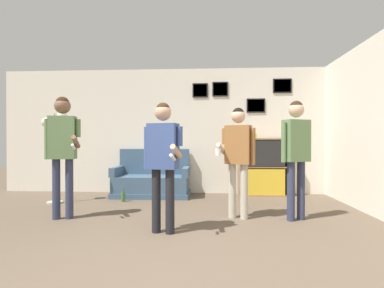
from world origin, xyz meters
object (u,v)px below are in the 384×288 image
Objects in this scene: person_spectator_near_bookshelf at (296,147)px; drinking_cup at (255,136)px; person_watcher_holding_cup at (238,151)px; person_player_foreground_center at (163,154)px; bottle_on_floor at (123,196)px; couch at (152,181)px; person_player_foreground_left at (63,143)px; bookshelf at (263,167)px; floor_lamp at (55,133)px.

person_spectator_near_bookshelf is 17.82× the size of drinking_cup.
drinking_cup is at bearing 74.93° from person_watcher_holding_cup.
person_watcher_holding_cup is 2.00m from drinking_cup.
person_player_foreground_center is at bearing -158.43° from person_spectator_near_bookshelf.
bottle_on_floor is (-1.05, 1.85, -0.88)m from person_player_foreground_center.
couch is 0.96× the size of person_watcher_holding_cup.
person_player_foreground_left is 1.04× the size of person_spectator_near_bookshelf.
couch is 1.31× the size of bookshelf.
couch is 0.93× the size of floor_lamp.
person_player_foreground_left is 1.70m from bottle_on_floor.
bottle_on_floor is at bearing 10.43° from floor_lamp.
person_player_foreground_center is (0.62, -2.48, 0.67)m from couch.
drinking_cup is (2.12, 0.19, 0.92)m from couch.
drinking_cup is at bearing 5.14° from couch.
person_player_foreground_left is 2.55m from person_watcher_holding_cup.
bookshelf is 2.01m from person_spectator_near_bookshelf.
person_watcher_holding_cup reaches higher than bookshelf.
floor_lamp is (-1.62, -0.85, 0.96)m from couch.
couch reaches higher than bottle_on_floor.
person_player_foreground_left is 1.11× the size of person_player_foreground_center.
drinking_cup reaches higher than bottle_on_floor.
floor_lamp is 6.72× the size of bottle_on_floor.
couch is at bearing 55.90° from bottle_on_floor.
couch is at bearing 143.85° from person_spectator_near_bookshelf.
bookshelf reaches higher than couch.
person_watcher_holding_cup is (-0.70, -1.91, 0.40)m from bookshelf.
person_spectator_near_bookshelf reaches higher than couch.
drinking_cup is (3.74, 1.04, -0.04)m from floor_lamp.
person_player_foreground_center reaches higher than couch.
bottle_on_floor is at bearing -162.17° from drinking_cup.
person_player_foreground_center is at bearing -142.46° from person_watcher_holding_cup.
person_player_foreground_center is at bearing -122.24° from bookshelf.
drinking_cup is (-0.30, 1.96, 0.18)m from person_spectator_near_bookshelf.
person_player_foreground_left reaches higher than person_player_foreground_center.
person_spectator_near_bookshelf is at bearing -3.10° from person_watcher_holding_cup.
person_player_foreground_left reaches higher than couch.
couch is at bearing -174.86° from drinking_cup.
person_player_foreground_left is at bearing -145.46° from drinking_cup.
floor_lamp is at bearing -164.48° from drinking_cup.
person_player_foreground_left is 1.10× the size of person_watcher_holding_cup.
bookshelf is 0.74× the size of person_player_foreground_center.
person_watcher_holding_cup is at bearing -15.20° from floor_lamp.
couch is at bearing -175.30° from bookshelf.
person_watcher_holding_cup is at bearing -47.06° from couch.
floor_lamp is 1.69m from bottle_on_floor.
person_player_foreground_left is at bearing -111.57° from bottle_on_floor.
bookshelf is 0.71× the size of floor_lamp.
person_player_foreground_left reaches higher than drinking_cup.
person_watcher_holding_cup is 6.52× the size of bottle_on_floor.
bookshelf is (2.30, 0.19, 0.28)m from couch.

